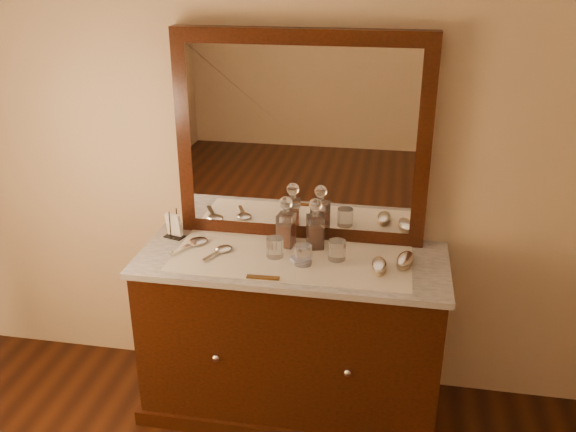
{
  "coord_description": "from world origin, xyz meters",
  "views": [
    {
      "loc": [
        0.44,
        -0.57,
        2.15
      ],
      "look_at": [
        0.0,
        1.85,
        1.1
      ],
      "focal_mm": 38.58,
      "sensor_mm": 36.0,
      "label": 1
    }
  ],
  "objects_px": {
    "pin_dish": "(298,259)",
    "comb": "(263,277)",
    "hand_mirror_inner": "(221,250)",
    "decanter_left": "(286,227)",
    "mirror_frame": "(301,139)",
    "brush_near": "(379,266)",
    "napkin_rack": "(174,226)",
    "brush_far": "(405,260)",
    "dresser_cabinet": "(292,337)",
    "decanter_right": "(315,229)",
    "hand_mirror_outer": "(194,243)"
  },
  "relations": [
    {
      "from": "pin_dish",
      "to": "hand_mirror_inner",
      "type": "bearing_deg",
      "value": 177.38
    },
    {
      "from": "mirror_frame",
      "to": "pin_dish",
      "type": "distance_m",
      "value": 0.56
    },
    {
      "from": "dresser_cabinet",
      "to": "decanter_right",
      "type": "distance_m",
      "value": 0.56
    },
    {
      "from": "decanter_left",
      "to": "decanter_right",
      "type": "distance_m",
      "value": 0.14
    },
    {
      "from": "decanter_left",
      "to": "dresser_cabinet",
      "type": "bearing_deg",
      "value": -66.96
    },
    {
      "from": "mirror_frame",
      "to": "pin_dish",
      "type": "height_order",
      "value": "mirror_frame"
    },
    {
      "from": "mirror_frame",
      "to": "brush_near",
      "type": "relative_size",
      "value": 7.71
    },
    {
      "from": "pin_dish",
      "to": "decanter_left",
      "type": "distance_m",
      "value": 0.19
    },
    {
      "from": "mirror_frame",
      "to": "decanter_left",
      "type": "relative_size",
      "value": 4.76
    },
    {
      "from": "dresser_cabinet",
      "to": "pin_dish",
      "type": "height_order",
      "value": "pin_dish"
    },
    {
      "from": "dresser_cabinet",
      "to": "brush_near",
      "type": "distance_m",
      "value": 0.62
    },
    {
      "from": "decanter_left",
      "to": "decanter_right",
      "type": "xyz_separation_m",
      "value": [
        0.14,
        0.0,
        -0.0
      ]
    },
    {
      "from": "pin_dish",
      "to": "brush_far",
      "type": "relative_size",
      "value": 0.42
    },
    {
      "from": "napkin_rack",
      "to": "hand_mirror_inner",
      "type": "height_order",
      "value": "napkin_rack"
    },
    {
      "from": "comb",
      "to": "brush_near",
      "type": "bearing_deg",
      "value": 15.97
    },
    {
      "from": "pin_dish",
      "to": "comb",
      "type": "height_order",
      "value": "pin_dish"
    },
    {
      "from": "dresser_cabinet",
      "to": "brush_far",
      "type": "height_order",
      "value": "brush_far"
    },
    {
      "from": "hand_mirror_inner",
      "to": "napkin_rack",
      "type": "bearing_deg",
      "value": 155.38
    },
    {
      "from": "napkin_rack",
      "to": "brush_far",
      "type": "bearing_deg",
      "value": -5.27
    },
    {
      "from": "decanter_left",
      "to": "comb",
      "type": "bearing_deg",
      "value": -96.48
    },
    {
      "from": "napkin_rack",
      "to": "hand_mirror_inner",
      "type": "relative_size",
      "value": 0.73
    },
    {
      "from": "decanter_left",
      "to": "hand_mirror_inner",
      "type": "relative_size",
      "value": 1.27
    },
    {
      "from": "comb",
      "to": "napkin_rack",
      "type": "distance_m",
      "value": 0.63
    },
    {
      "from": "comb",
      "to": "hand_mirror_outer",
      "type": "distance_m",
      "value": 0.48
    },
    {
      "from": "pin_dish",
      "to": "decanter_left",
      "type": "relative_size",
      "value": 0.28
    },
    {
      "from": "decanter_right",
      "to": "dresser_cabinet",
      "type": "bearing_deg",
      "value": -128.61
    },
    {
      "from": "dresser_cabinet",
      "to": "hand_mirror_outer",
      "type": "xyz_separation_m",
      "value": [
        -0.48,
        0.04,
        0.45
      ]
    },
    {
      "from": "comb",
      "to": "napkin_rack",
      "type": "height_order",
      "value": "napkin_rack"
    },
    {
      "from": "mirror_frame",
      "to": "napkin_rack",
      "type": "bearing_deg",
      "value": -167.87
    },
    {
      "from": "dresser_cabinet",
      "to": "napkin_rack",
      "type": "xyz_separation_m",
      "value": [
        -0.61,
        0.11,
        0.5
      ]
    },
    {
      "from": "napkin_rack",
      "to": "decanter_right",
      "type": "relative_size",
      "value": 0.58
    },
    {
      "from": "pin_dish",
      "to": "brush_near",
      "type": "bearing_deg",
      "value": -6.0
    },
    {
      "from": "decanter_right",
      "to": "brush_far",
      "type": "height_order",
      "value": "decanter_right"
    },
    {
      "from": "pin_dish",
      "to": "hand_mirror_inner",
      "type": "xyz_separation_m",
      "value": [
        -0.37,
        0.02,
        0.0
      ]
    },
    {
      "from": "dresser_cabinet",
      "to": "decanter_right",
      "type": "relative_size",
      "value": 5.58
    },
    {
      "from": "pin_dish",
      "to": "hand_mirror_inner",
      "type": "height_order",
      "value": "hand_mirror_inner"
    },
    {
      "from": "dresser_cabinet",
      "to": "decanter_left",
      "type": "distance_m",
      "value": 0.55
    },
    {
      "from": "pin_dish",
      "to": "decanter_left",
      "type": "height_order",
      "value": "decanter_left"
    },
    {
      "from": "mirror_frame",
      "to": "decanter_left",
      "type": "bearing_deg",
      "value": -109.8
    },
    {
      "from": "brush_near",
      "to": "brush_far",
      "type": "height_order",
      "value": "brush_far"
    },
    {
      "from": "decanter_left",
      "to": "brush_far",
      "type": "bearing_deg",
      "value": -10.33
    },
    {
      "from": "dresser_cabinet",
      "to": "pin_dish",
      "type": "distance_m",
      "value": 0.45
    },
    {
      "from": "pin_dish",
      "to": "comb",
      "type": "distance_m",
      "value": 0.23
    },
    {
      "from": "comb",
      "to": "hand_mirror_inner",
      "type": "xyz_separation_m",
      "value": [
        -0.25,
        0.22,
        0.0
      ]
    },
    {
      "from": "dresser_cabinet",
      "to": "hand_mirror_inner",
      "type": "bearing_deg",
      "value": -177.82
    },
    {
      "from": "dresser_cabinet",
      "to": "napkin_rack",
      "type": "height_order",
      "value": "napkin_rack"
    },
    {
      "from": "mirror_frame",
      "to": "brush_near",
      "type": "distance_m",
      "value": 0.7
    },
    {
      "from": "dresser_cabinet",
      "to": "hand_mirror_inner",
      "type": "relative_size",
      "value": 7.07
    },
    {
      "from": "pin_dish",
      "to": "brush_far",
      "type": "bearing_deg",
      "value": 4.64
    },
    {
      "from": "hand_mirror_inner",
      "to": "mirror_frame",
      "type": "bearing_deg",
      "value": 37.47
    }
  ]
}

